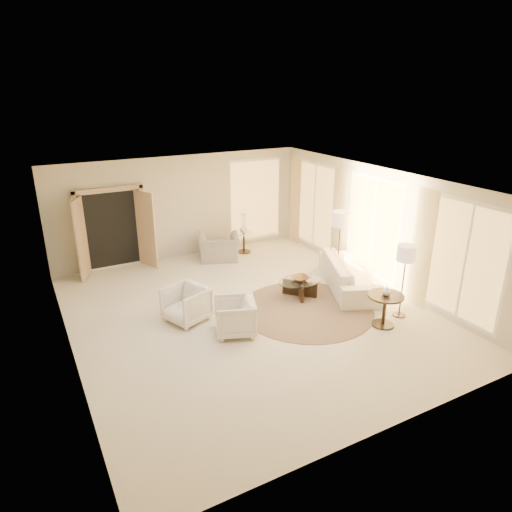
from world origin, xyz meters
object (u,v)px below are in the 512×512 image
sofa (349,274)px  armchair_right (235,315)px  bowl (300,278)px  coffee_table (300,286)px  armchair_left (186,303)px  end_vase (386,291)px  side_vase (244,228)px  accent_chair (219,243)px  floor_lamp_far (406,256)px  floor_lamp_near (341,222)px  end_table (385,305)px  side_table (244,240)px

sofa → armchair_right: armchair_right is taller
bowl → coffee_table: bearing=180.0°
armchair_right → coffee_table: (2.03, 0.79, -0.14)m
armchair_left → coffee_table: bearing=66.3°
armchair_left → bowl: (2.68, -0.14, 0.04)m
end_vase → side_vase: (-0.54, 5.13, -0.04)m
accent_chair → floor_lamp_far: floor_lamp_far is taller
floor_lamp_near → floor_lamp_far: floor_lamp_near is taller
accent_chair → armchair_right: bearing=92.5°
end_table → floor_lamp_near: (0.66, 2.35, 1.00)m
side_table → floor_lamp_near: (1.20, -2.79, 1.11)m
armchair_left → coffee_table: armchair_left is taller
bowl → end_vase: 2.09m
floor_lamp_near → end_vase: (-0.66, -2.35, -0.70)m
armchair_left → armchair_right: size_ratio=1.04×
floor_lamp_far → side_vase: bearing=102.8°
armchair_right → end_table: (2.76, -1.15, 0.07)m
side_table → end_vase: size_ratio=3.19×
end_vase → side_vase: end_vase is taller
floor_lamp_near → coffee_table: bearing=-163.4°
end_vase → armchair_right: bearing=157.4°
side_table → end_vase: 5.18m
accent_chair → coffee_table: bearing=124.8°
sofa → end_vase: end_vase is taller
accent_chair → bowl: size_ratio=2.81×
armchair_right → floor_lamp_near: size_ratio=0.45×
end_table → end_vase: size_ratio=3.82×
side_table → bowl: side_table is taller
side_table → side_vase: side_vase is taller
armchair_left → accent_chair: (2.00, 2.87, 0.07)m
armchair_left → end_vase: end_vase is taller
armchair_right → end_vase: (2.76, -1.15, 0.37)m
armchair_right → bowl: (2.03, 0.79, 0.05)m
end_table → end_vase: (0.00, 0.00, 0.30)m
floor_lamp_far → end_vase: bearing=-165.7°
armchair_left → end_table: size_ratio=1.13×
accent_chair → end_vase: (1.41, -4.95, 0.29)m
armchair_right → side_table: armchair_right is taller
side_table → armchair_left: bearing=-133.1°
accent_chair → floor_lamp_far: bearing=134.6°
armchair_right → end_vase: end_vase is taller
coffee_table → armchair_left: bearing=177.0°
accent_chair → end_vase: accent_chair is taller
sofa → floor_lamp_near: size_ratio=1.42×
accent_chair → floor_lamp_far: (2.00, -4.80, 0.86)m
armchair_left → bowl: size_ratio=2.10×
coffee_table → side_table: bearing=86.7°
floor_lamp_far → bowl: 2.39m
floor_lamp_far → side_vase: 5.15m
floor_lamp_near → end_vase: bearing=-105.7°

